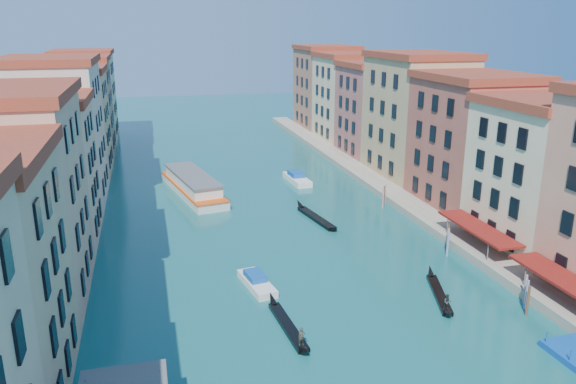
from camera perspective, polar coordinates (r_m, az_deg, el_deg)
name	(u,v)px	position (r m, az deg, el deg)	size (l,w,h in m)	color
left_bank_palazzos	(50,146)	(80.68, -23.03, 4.28)	(12.80, 128.40, 21.00)	#C2B189
right_bank_palazzos	(433,128)	(91.05, 14.54, 6.36)	(12.80, 128.40, 21.00)	#954B36
quay	(383,188)	(89.59, 9.61, 0.42)	(4.00, 140.00, 1.00)	gray
mooring_poles_right	(508,283)	(58.44, 21.41, -8.62)	(1.44, 54.24, 3.20)	#572F1E
vaporetto_far	(193,185)	(87.95, -9.67, 0.73)	(8.75, 21.43, 3.11)	silver
gondola_fore	(288,325)	(49.49, -0.02, -13.32)	(1.64, 10.84, 2.16)	black
gondola_right	(440,293)	(56.48, 15.15, -9.91)	(3.92, 10.29, 2.10)	black
gondola_far	(315,217)	(75.59, 2.79, -2.51)	(3.00, 12.43, 1.77)	black
motorboat_mid	(256,282)	(56.70, -3.22, -9.08)	(3.03, 6.61, 1.32)	white
motorboat_far	(297,178)	(93.44, 0.91, 1.42)	(3.08, 8.18, 1.66)	white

